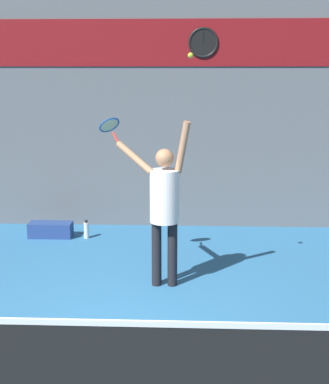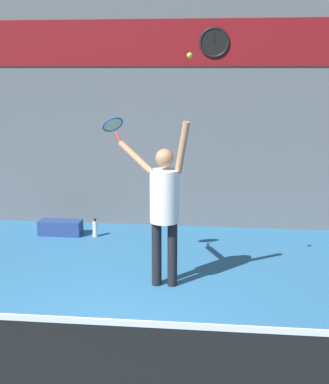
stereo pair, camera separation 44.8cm
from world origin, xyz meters
The scene contains 10 objects.
ground_plane centered at (0.00, 0.00, 0.00)m, with size 18.00×18.00×0.00m, color teal.
back_wall centered at (0.00, 4.65, 2.50)m, with size 18.00×0.10×5.00m.
sponsor_banner centered at (0.00, 4.59, 3.26)m, with size 6.24×0.02×0.79m.
scoreboard_clock centered at (0.98, 4.57, 3.26)m, with size 0.52×0.05×0.52m.
court_net centered at (0.00, -1.13, 0.50)m, with size 8.21×0.07×1.06m.
tennis_player centered at (0.43, 1.83, 1.15)m, with size 1.02×0.61×2.20m.
tennis_racket centered at (-0.33, 2.36, 2.07)m, with size 0.38×0.38×0.35m.
tennis_ball centered at (0.75, 1.67, 2.98)m, with size 0.07×0.07×0.07m.
water_bottle centered at (-0.98, 3.79, 0.14)m, with size 0.09×0.09×0.32m.
equipment_bag centered at (-1.61, 3.84, 0.13)m, with size 0.73×0.30×0.25m.
Camera 1 is at (0.71, -4.86, 2.82)m, focal length 50.00 mm.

